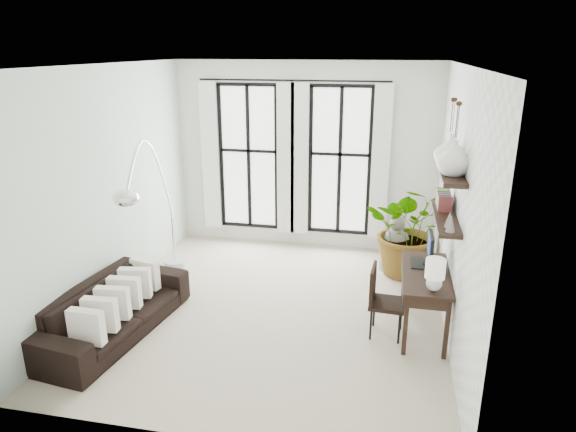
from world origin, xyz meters
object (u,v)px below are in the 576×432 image
(sofa, at_px, (113,310))
(desk, at_px, (426,278))
(desk_chair, at_px, (381,297))
(buddha, at_px, (396,247))
(plant, at_px, (410,229))
(arc_lamp, at_px, (149,175))

(sofa, bearing_deg, desk, -70.33)
(desk_chair, bearing_deg, buddha, 89.29)
(plant, bearing_deg, desk, -85.37)
(sofa, bearing_deg, buddha, -44.04)
(plant, xyz_separation_m, desk_chair, (-0.38, -1.89, -0.23))
(plant, xyz_separation_m, buddha, (-0.20, 0.16, -0.37))
(arc_lamp, distance_m, buddha, 3.95)
(desk_chair, relative_size, arc_lamp, 0.38)
(sofa, distance_m, desk, 3.85)
(plant, height_order, buddha, plant)
(desk_chair, bearing_deg, desk, 20.86)
(sofa, bearing_deg, arc_lamp, 2.19)
(sofa, distance_m, desk_chair, 3.30)
(desk_chair, distance_m, buddha, 2.06)
(desk, height_order, arc_lamp, arc_lamp)
(desk_chair, distance_m, arc_lamp, 3.40)
(arc_lamp, xyz_separation_m, buddha, (3.31, 1.63, -1.41))
(desk_chair, bearing_deg, sofa, -164.48)
(buddha, bearing_deg, desk, -79.85)
(desk, distance_m, arc_lamp, 3.80)
(desk, bearing_deg, sofa, -167.99)
(plant, height_order, desk, plant)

